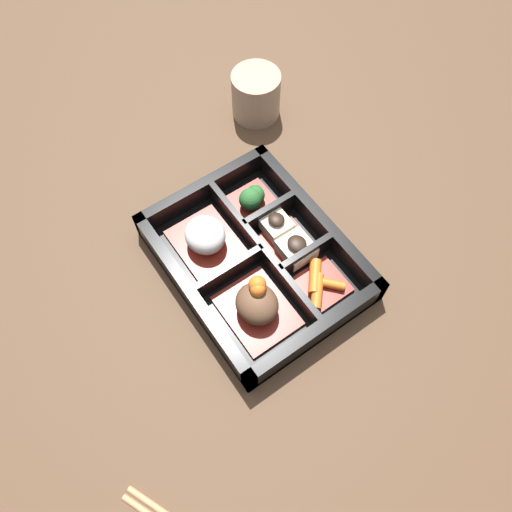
# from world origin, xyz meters

# --- Properties ---
(ground_plane) EXTENTS (3.00, 3.00, 0.00)m
(ground_plane) POSITION_xyz_m (0.00, 0.00, 0.00)
(ground_plane) COLOR #4C3523
(bento_base) EXTENTS (0.26, 0.21, 0.01)m
(bento_base) POSITION_xyz_m (0.00, 0.00, 0.01)
(bento_base) COLOR black
(bento_base) RESTS_ON ground_plane
(bento_rim) EXTENTS (0.26, 0.21, 0.04)m
(bento_rim) POSITION_xyz_m (0.00, -0.00, 0.02)
(bento_rim) COLOR black
(bento_rim) RESTS_ON ground_plane
(bowl_stew) EXTENTS (0.09, 0.08, 0.06)m
(bowl_stew) POSITION_xyz_m (-0.06, 0.04, 0.03)
(bowl_stew) COLOR maroon
(bowl_stew) RESTS_ON bento_base
(bowl_rice) EXTENTS (0.09, 0.08, 0.05)m
(bowl_rice) POSITION_xyz_m (0.06, 0.04, 0.03)
(bowl_rice) COLOR maroon
(bowl_rice) RESTS_ON bento_base
(bowl_carrots) EXTENTS (0.06, 0.06, 0.02)m
(bowl_carrots) POSITION_xyz_m (-0.08, -0.04, 0.02)
(bowl_carrots) COLOR maroon
(bowl_carrots) RESTS_ON bento_base
(bowl_tofu) EXTENTS (0.08, 0.06, 0.03)m
(bowl_tofu) POSITION_xyz_m (-0.00, -0.05, 0.02)
(bowl_tofu) COLOR maroon
(bowl_tofu) RESTS_ON bento_base
(bowl_greens) EXTENTS (0.05, 0.06, 0.04)m
(bowl_greens) POSITION_xyz_m (0.08, -0.05, 0.03)
(bowl_greens) COLOR maroon
(bowl_greens) RESTS_ON bento_base
(tea_cup) EXTENTS (0.07, 0.07, 0.07)m
(tea_cup) POSITION_xyz_m (0.22, -0.15, 0.04)
(tea_cup) COLOR gray
(tea_cup) RESTS_ON ground_plane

